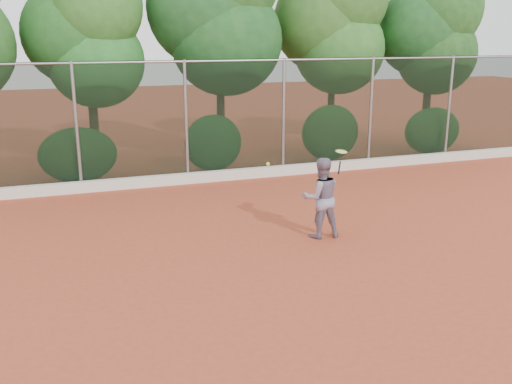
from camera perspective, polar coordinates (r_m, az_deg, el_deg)
name	(u,v)px	position (r m, az deg, el deg)	size (l,w,h in m)	color
ground	(274,272)	(10.48, 1.84, -7.99)	(80.00, 80.00, 0.00)	#A34026
concrete_curb	(189,178)	(16.65, -6.68, 1.39)	(24.00, 0.20, 0.30)	silver
tennis_player	(321,198)	(12.05, 6.49, -0.57)	(0.84, 0.65, 1.72)	gray
chainlink_fence	(186,119)	(16.50, -7.01, 7.30)	(24.09, 0.09, 3.50)	black
foliage_backdrop	(151,27)	(18.18, -10.45, 15.95)	(23.70, 3.63, 7.55)	#3F2918
tennis_racket	(341,154)	(11.84, 8.51, 3.82)	(0.31, 0.31, 0.53)	black
tennis_ball_in_flight	(268,164)	(10.85, 1.20, 2.82)	(0.07, 0.07, 0.07)	yellow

